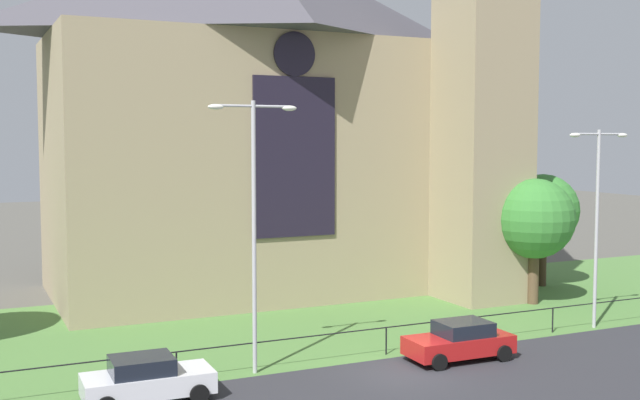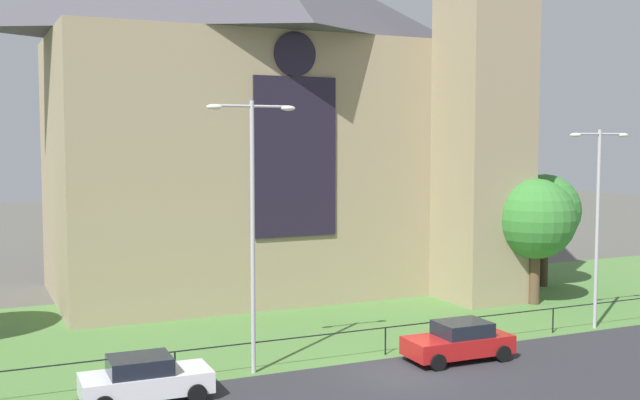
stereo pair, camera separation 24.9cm
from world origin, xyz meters
The scene contains 11 objects.
ground centered at (0.00, 10.00, 0.00)m, with size 160.00×160.00×0.00m, color #56544C.
road_asphalt centered at (0.00, -2.00, 0.00)m, with size 120.00×8.00×0.01m, color #2D2D33.
grass_verge centered at (0.00, 8.00, 0.00)m, with size 120.00×20.00×0.01m, color #517F3D.
church_building centered at (1.37, 17.21, 10.27)m, with size 23.20×16.20×26.00m.
iron_railing centered at (0.60, 2.50, 0.98)m, with size 34.11×0.07×1.13m.
tree_right_near centered at (12.41, 7.72, 4.45)m, with size 4.17×4.17×6.57m.
tree_right_far centered at (16.21, 11.50, 4.43)m, with size 4.21×4.21×6.58m.
streetlamp_near centered at (-5.01, 2.40, 6.18)m, with size 3.37×0.26×9.97m.
streetlamp_far centered at (11.45, 2.40, 5.67)m, with size 3.37×0.26×9.02m.
parked_car_white centered at (-9.31, 0.94, 0.74)m, with size 4.24×2.10×1.51m.
parked_car_red centered at (2.84, 0.66, 0.74)m, with size 4.23×2.09×1.51m.
Camera 2 is at (-14.46, -24.22, 8.58)m, focal length 43.80 mm.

